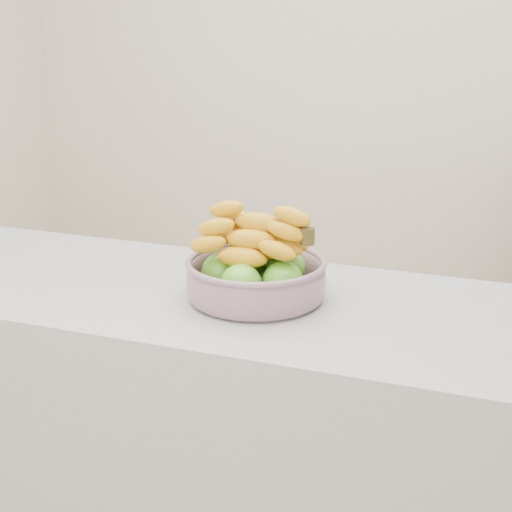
# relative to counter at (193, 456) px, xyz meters

# --- Properties ---
(counter) EXTENTS (2.00, 0.60, 0.90)m
(counter) POSITION_rel_counter_xyz_m (0.00, 0.00, 0.00)
(counter) COLOR #9FA0A7
(counter) RESTS_ON ground
(fruit_bowl) EXTENTS (0.31, 0.31, 0.20)m
(fruit_bowl) POSITION_rel_counter_xyz_m (0.17, 0.00, 0.51)
(fruit_bowl) COLOR #8E95AA
(fruit_bowl) RESTS_ON counter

